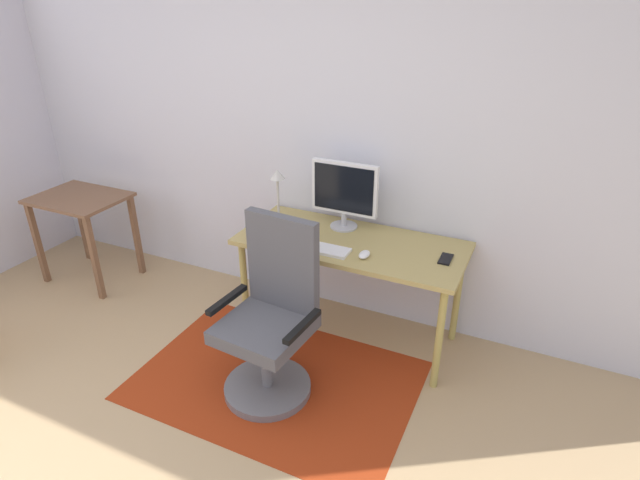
% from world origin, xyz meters
% --- Properties ---
extents(wall_back, '(6.00, 0.10, 2.60)m').
position_xyz_m(wall_back, '(0.00, 2.20, 1.30)').
color(wall_back, silver).
rests_on(wall_back, ground).
extents(area_rug, '(1.65, 1.12, 0.01)m').
position_xyz_m(area_rug, '(0.16, 1.20, 0.00)').
color(area_rug, '#952E11').
rests_on(area_rug, ground).
extents(desk, '(1.42, 0.63, 0.71)m').
position_xyz_m(desk, '(0.38, 1.82, 0.64)').
color(desk, tan).
rests_on(desk, ground).
extents(monitor, '(0.44, 0.18, 0.45)m').
position_xyz_m(monitor, '(0.26, 1.99, 0.97)').
color(monitor, '#B2B2B7').
rests_on(monitor, desk).
extents(keyboard, '(0.43, 0.13, 0.02)m').
position_xyz_m(keyboard, '(0.22, 1.63, 0.72)').
color(keyboard, white).
rests_on(keyboard, desk).
extents(computer_mouse, '(0.06, 0.10, 0.03)m').
position_xyz_m(computer_mouse, '(0.53, 1.65, 0.73)').
color(computer_mouse, white).
rests_on(computer_mouse, desk).
extents(coffee_cup, '(0.09, 0.09, 0.09)m').
position_xyz_m(coffee_cup, '(-0.16, 1.59, 0.76)').
color(coffee_cup, maroon).
rests_on(coffee_cup, desk).
extents(cell_phone, '(0.07, 0.14, 0.01)m').
position_xyz_m(cell_phone, '(0.97, 1.82, 0.72)').
color(cell_phone, black).
rests_on(cell_phone, desk).
extents(desk_lamp, '(0.11, 0.11, 0.39)m').
position_xyz_m(desk_lamp, '(-0.14, 1.82, 0.98)').
color(desk_lamp, black).
rests_on(desk_lamp, desk).
extents(office_chair, '(0.57, 0.51, 1.05)m').
position_xyz_m(office_chair, '(0.16, 1.17, 0.43)').
color(office_chair, slate).
rests_on(office_chair, ground).
extents(side_table, '(0.68, 0.51, 0.70)m').
position_xyz_m(side_table, '(-1.79, 1.66, 0.57)').
color(side_table, brown).
rests_on(side_table, ground).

